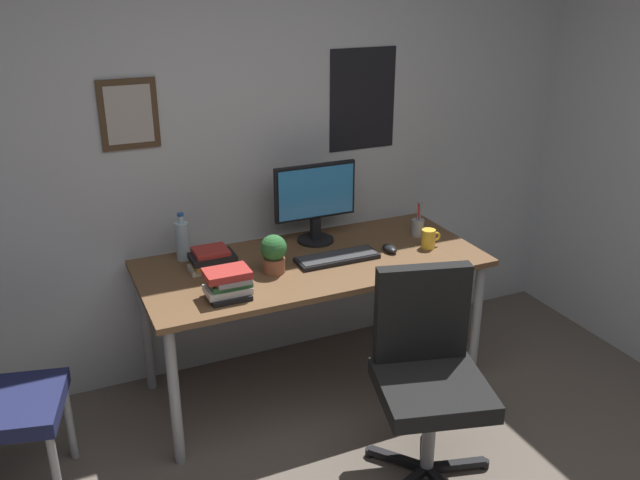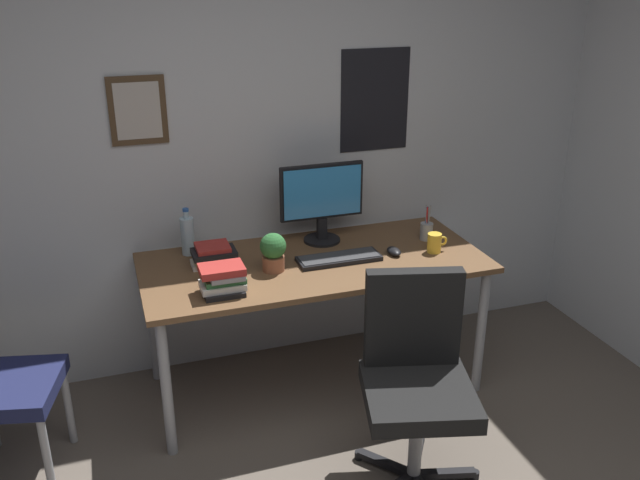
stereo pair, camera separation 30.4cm
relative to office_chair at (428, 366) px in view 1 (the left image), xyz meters
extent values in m
cube|color=silver|center=(-0.48, 1.27, 0.77)|extent=(4.40, 0.08, 2.60)
cube|color=#4C3823|center=(-0.98, 1.23, 0.96)|extent=(0.28, 0.02, 0.34)
cube|color=beige|center=(-0.98, 1.21, 0.96)|extent=(0.22, 0.00, 0.28)
cube|color=black|center=(0.29, 1.23, 0.93)|extent=(0.40, 0.01, 0.56)
cube|color=brown|center=(-0.20, 0.80, 0.20)|extent=(1.76, 0.79, 0.03)
cylinder|color=#9EA0A5|center=(-1.02, 0.47, -0.17)|extent=(0.05, 0.05, 0.72)
cylinder|color=#9EA0A5|center=(0.61, 0.47, -0.17)|extent=(0.05, 0.05, 0.72)
cylinder|color=#9EA0A5|center=(-1.02, 1.13, -0.17)|extent=(0.05, 0.05, 0.72)
cylinder|color=#9EA0A5|center=(0.61, 1.13, -0.17)|extent=(0.05, 0.05, 0.72)
cube|color=black|center=(-0.02, -0.08, -0.07)|extent=(0.56, 0.56, 0.08)
cube|color=black|center=(0.03, 0.12, 0.20)|extent=(0.42, 0.18, 0.45)
cylinder|color=#9EA0A5|center=(-0.02, -0.08, -0.32)|extent=(0.07, 0.07, 0.42)
cube|color=black|center=(0.11, -0.11, -0.49)|extent=(0.28, 0.11, 0.03)
cylinder|color=black|center=(0.25, -0.15, -0.51)|extent=(0.05, 0.05, 0.04)
cube|color=black|center=(0.06, 0.04, -0.49)|extent=(0.19, 0.26, 0.03)
cylinder|color=black|center=(0.13, 0.16, -0.51)|extent=(0.05, 0.05, 0.04)
cube|color=black|center=(-0.11, 0.03, -0.49)|extent=(0.21, 0.24, 0.03)
cylinder|color=black|center=(-0.20, 0.14, -0.51)|extent=(0.05, 0.05, 0.04)
cube|color=#1E234C|center=(-1.68, 0.57, -0.09)|extent=(0.51, 0.51, 0.07)
cylinder|color=#9EA0A5|center=(-1.55, 0.35, -0.33)|extent=(0.04, 0.04, 0.41)
cylinder|color=#9EA0A5|center=(-1.47, 0.70, -0.33)|extent=(0.04, 0.04, 0.41)
cylinder|color=black|center=(-0.08, 1.03, 0.23)|extent=(0.20, 0.20, 0.01)
cube|color=black|center=(-0.08, 1.03, 0.29)|extent=(0.05, 0.04, 0.12)
cube|color=black|center=(-0.08, 1.04, 0.50)|extent=(0.46, 0.02, 0.30)
cube|color=#338CD8|center=(-0.08, 1.02, 0.50)|extent=(0.43, 0.00, 0.27)
cube|color=black|center=(-0.08, 0.75, 0.23)|extent=(0.43, 0.15, 0.02)
cube|color=#38383A|center=(-0.08, 0.75, 0.24)|extent=(0.41, 0.13, 0.00)
ellipsoid|color=black|center=(0.22, 0.73, 0.24)|extent=(0.06, 0.11, 0.04)
cylinder|color=silver|center=(-0.80, 1.08, 0.32)|extent=(0.07, 0.07, 0.20)
cylinder|color=silver|center=(-0.80, 1.08, 0.44)|extent=(0.03, 0.03, 0.04)
cylinder|color=#2659B2|center=(-0.80, 1.08, 0.46)|extent=(0.03, 0.03, 0.01)
cylinder|color=yellow|center=(0.43, 0.70, 0.27)|extent=(0.07, 0.07, 0.10)
torus|color=yellow|center=(0.48, 0.70, 0.28)|extent=(0.05, 0.01, 0.05)
cylinder|color=brown|center=(-0.43, 0.74, 0.26)|extent=(0.11, 0.11, 0.07)
sphere|color=#2D6B33|center=(-0.43, 0.74, 0.35)|extent=(0.13, 0.13, 0.13)
ellipsoid|color=#287A38|center=(-0.46, 0.77, 0.36)|extent=(0.07, 0.08, 0.02)
ellipsoid|color=#287A38|center=(-0.40, 0.77, 0.37)|extent=(0.07, 0.08, 0.02)
ellipsoid|color=#287A38|center=(-0.46, 0.71, 0.37)|extent=(0.08, 0.07, 0.02)
cylinder|color=#9EA0A5|center=(0.47, 0.87, 0.27)|extent=(0.07, 0.07, 0.09)
cylinder|color=#263FBF|center=(0.47, 0.88, 0.34)|extent=(0.01, 0.01, 0.13)
cylinder|color=red|center=(0.47, 0.87, 0.34)|extent=(0.01, 0.01, 0.13)
cylinder|color=black|center=(0.47, 0.87, 0.34)|extent=(0.01, 0.01, 0.13)
cylinder|color=#9EA0A5|center=(0.48, 0.87, 0.35)|extent=(0.01, 0.03, 0.14)
cylinder|color=#9EA0A5|center=(0.47, 0.87, 0.35)|extent=(0.01, 0.02, 0.14)
cube|color=black|center=(-0.72, 0.56, 0.23)|extent=(0.18, 0.14, 0.02)
cube|color=silver|center=(-0.72, 0.58, 0.26)|extent=(0.20, 0.13, 0.03)
cube|color=#33723F|center=(-0.71, 0.59, 0.28)|extent=(0.19, 0.13, 0.03)
cube|color=gray|center=(-0.70, 0.56, 0.31)|extent=(0.16, 0.12, 0.02)
cube|color=#B22D28|center=(-0.72, 0.58, 0.34)|extent=(0.20, 0.14, 0.03)
cube|color=silver|center=(-0.72, 0.90, 0.23)|extent=(0.19, 0.11, 0.03)
cube|color=gold|center=(-0.72, 0.90, 0.26)|extent=(0.16, 0.13, 0.03)
cube|color=black|center=(-0.70, 0.89, 0.29)|extent=(0.22, 0.15, 0.03)
cube|color=#B22D28|center=(-0.70, 0.91, 0.31)|extent=(0.17, 0.15, 0.02)
camera|label=1|loc=(-1.46, -2.11, 1.62)|focal=37.98mm
camera|label=2|loc=(-1.18, -2.23, 1.62)|focal=37.98mm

